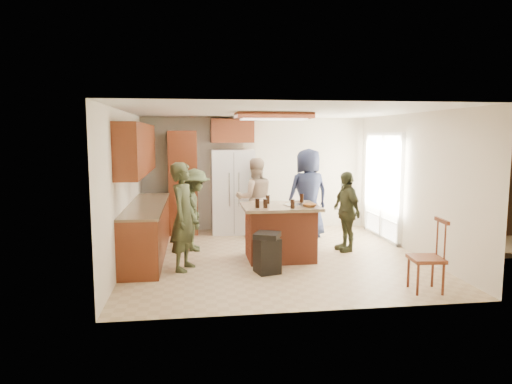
{
  "coord_description": "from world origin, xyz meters",
  "views": [
    {
      "loc": [
        -1.37,
        -7.63,
        2.11
      ],
      "look_at": [
        -0.33,
        -0.03,
        1.15
      ],
      "focal_mm": 32.0,
      "sensor_mm": 36.0,
      "label": 1
    }
  ],
  "objects": [
    {
      "name": "person_counter",
      "position": [
        -1.36,
        0.68,
        0.75
      ],
      "size": [
        0.46,
        0.98,
        1.5
      ],
      "primitive_type": "imported",
      "rotation": [
        0.0,
        0.0,
        1.56
      ],
      "color": "#374126",
      "rests_on": "ground"
    },
    {
      "name": "refrigerator",
      "position": [
        -0.55,
        2.12,
        0.9
      ],
      "size": [
        0.9,
        0.76,
        1.8
      ],
      "color": "white",
      "rests_on": "ground"
    },
    {
      "name": "kitchen_island",
      "position": [
        0.07,
        -0.13,
        0.47
      ],
      "size": [
        1.28,
        1.03,
        0.93
      ],
      "color": "brown",
      "rests_on": "ground"
    },
    {
      "name": "person_behind_left",
      "position": [
        -0.14,
        1.55,
        0.82
      ],
      "size": [
        0.83,
        0.55,
        1.65
      ],
      "primitive_type": "imported",
      "rotation": [
        0.0,
        0.0,
        3.21
      ],
      "color": "tan",
      "rests_on": "ground"
    },
    {
      "name": "back_wall_units",
      "position": [
        -1.33,
        2.2,
        1.38
      ],
      "size": [
        1.8,
        0.6,
        2.45
      ],
      "color": "maroon",
      "rests_on": "ground"
    },
    {
      "name": "person_behind_right",
      "position": [
        0.95,
        1.43,
        0.92
      ],
      "size": [
        1.01,
        0.79,
        1.84
      ],
      "primitive_type": "imported",
      "rotation": [
        0.0,
        0.0,
        3.39
      ],
      "color": "#191E33",
      "rests_on": "ground"
    },
    {
      "name": "island_items",
      "position": [
        0.24,
        -0.25,
        0.97
      ],
      "size": [
        1.05,
        0.73,
        0.15
      ],
      "color": "silver",
      "rests_on": "kitchen_island"
    },
    {
      "name": "person_side_right",
      "position": [
        1.37,
        0.27,
        0.73
      ],
      "size": [
        0.58,
        0.92,
        1.46
      ],
      "primitive_type": "imported",
      "rotation": [
        0.0,
        0.0,
        -1.4
      ],
      "color": "#32361F",
      "rests_on": "ground"
    },
    {
      "name": "trash_bin",
      "position": [
        -0.28,
        -0.89,
        0.32
      ],
      "size": [
        0.47,
        0.47,
        0.63
      ],
      "color": "black",
      "rests_on": "ground"
    },
    {
      "name": "room_shell",
      "position": [
        4.37,
        1.64,
        0.87
      ],
      "size": [
        8.0,
        5.2,
        5.0
      ],
      "color": "tan",
      "rests_on": "ground"
    },
    {
      "name": "left_cabinetry",
      "position": [
        -2.24,
        0.4,
        0.96
      ],
      "size": [
        0.64,
        3.0,
        2.3
      ],
      "color": "maroon",
      "rests_on": "ground"
    },
    {
      "name": "spindle_chair",
      "position": [
        1.74,
        -2.01,
        0.45
      ],
      "size": [
        0.46,
        0.46,
        0.99
      ],
      "color": "maroon",
      "rests_on": "ground"
    },
    {
      "name": "person_front_left",
      "position": [
        -1.54,
        -0.54,
        0.85
      ],
      "size": [
        0.64,
        0.74,
        1.7
      ],
      "primitive_type": "imported",
      "rotation": [
        0.0,
        0.0,
        1.22
      ],
      "color": "#383E24",
      "rests_on": "ground"
    }
  ]
}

